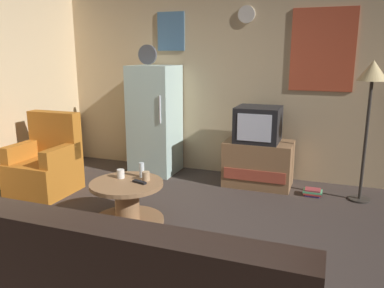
{
  "coord_description": "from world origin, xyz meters",
  "views": [
    {
      "loc": [
        1.32,
        -2.7,
        1.66
      ],
      "look_at": [
        -0.02,
        0.9,
        0.75
      ],
      "focal_mm": 35.97,
      "sensor_mm": 36.0,
      "label": 1
    }
  ],
  "objects": [
    {
      "name": "book_stack",
      "position": [
        1.17,
        1.86,
        0.04
      ],
      "size": [
        0.22,
        0.16,
        0.08
      ],
      "color": "#634DBB",
      "rests_on": "ground_plane"
    },
    {
      "name": "mug_ceramic_white",
      "position": [
        -0.64,
        0.52,
        0.47
      ],
      "size": [
        0.08,
        0.08,
        0.09
      ],
      "primitive_type": "cylinder",
      "color": "silver",
      "rests_on": "coffee_table"
    },
    {
      "name": "wine_glass",
      "position": [
        -0.46,
        0.63,
        0.5
      ],
      "size": [
        0.05,
        0.05,
        0.15
      ],
      "primitive_type": "cylinder",
      "color": "silver",
      "rests_on": "coffee_table"
    },
    {
      "name": "ground_plane",
      "position": [
        0.0,
        0.0,
        0.0
      ],
      "size": [
        12.0,
        12.0,
        0.0
      ],
      "primitive_type": "plane",
      "color": "#3D332D"
    },
    {
      "name": "tv_stand",
      "position": [
        0.47,
        2.02,
        0.29
      ],
      "size": [
        0.84,
        0.53,
        0.57
      ],
      "color": "#8E6642",
      "rests_on": "ground_plane"
    },
    {
      "name": "remote_control",
      "position": [
        -0.39,
        0.45,
        0.44
      ],
      "size": [
        0.16,
        0.08,
        0.02
      ],
      "primitive_type": "cube",
      "rotation": [
        0.0,
        0.0,
        -0.26
      ],
      "color": "black",
      "rests_on": "coffee_table"
    },
    {
      "name": "mug_ceramic_tan",
      "position": [
        -0.37,
        0.54,
        0.47
      ],
      "size": [
        0.08,
        0.08,
        0.09
      ],
      "primitive_type": "cylinder",
      "color": "tan",
      "rests_on": "coffee_table"
    },
    {
      "name": "armchair",
      "position": [
        -1.9,
        0.89,
        0.34
      ],
      "size": [
        0.68,
        0.68,
        0.96
      ],
      "color": "#B2661E",
      "rests_on": "ground_plane"
    },
    {
      "name": "fridge",
      "position": [
        -1.0,
        2.08,
        0.75
      ],
      "size": [
        0.6,
        0.62,
        1.77
      ],
      "color": "silver",
      "rests_on": "ground_plane"
    },
    {
      "name": "standing_lamp",
      "position": [
        1.69,
        1.9,
        1.36
      ],
      "size": [
        0.32,
        0.32,
        1.59
      ],
      "color": "#332D28",
      "rests_on": "ground_plane"
    },
    {
      "name": "wall_with_art",
      "position": [
        0.01,
        2.45,
        1.33
      ],
      "size": [
        5.2,
        0.12,
        2.64
      ],
      "color": "#D1B284",
      "rests_on": "ground_plane"
    },
    {
      "name": "coffee_table",
      "position": [
        -0.53,
        0.43,
        0.21
      ],
      "size": [
        0.72,
        0.72,
        0.43
      ],
      "color": "#8E6642",
      "rests_on": "ground_plane"
    },
    {
      "name": "crt_tv",
      "position": [
        0.45,
        2.02,
        0.79
      ],
      "size": [
        0.54,
        0.51,
        0.44
      ],
      "color": "black",
      "rests_on": "tv_stand"
    }
  ]
}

